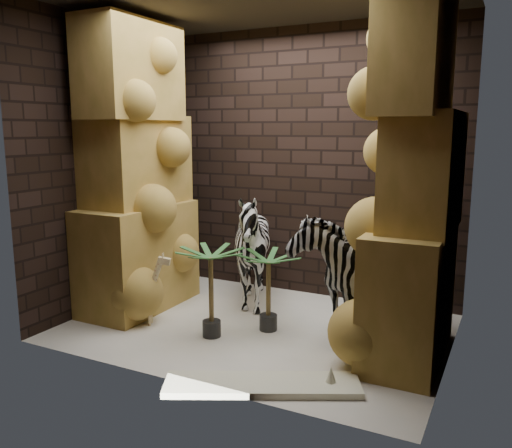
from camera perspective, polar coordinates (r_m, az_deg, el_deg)
The scene contains 13 objects.
floor at distance 5.15m, azimuth -0.01°, elevation -11.20°, with size 3.50×3.50×0.00m, color white.
wall_back at distance 5.95m, azimuth 5.45°, elevation 6.52°, with size 3.50×3.50×0.00m, color black.
wall_front at distance 3.74m, azimuth -8.68°, elevation 4.22°, with size 3.50×3.50×0.00m, color black.
wall_left at distance 5.81m, azimuth -15.72°, elevation 6.10°, with size 3.00×3.00×0.00m, color black.
wall_right at distance 4.32m, azimuth 21.28°, elevation 4.44°, with size 3.00×3.00×0.00m, color black.
rock_pillar_left at distance 5.58m, azimuth -13.04°, elevation 6.06°, with size 0.68×1.30×3.00m, color tan, non-canonical shape.
rock_pillar_right at distance 4.36m, azimuth 16.96°, elevation 4.75°, with size 0.58×1.25×3.00m, color tan, non-canonical shape.
zebra_right at distance 5.01m, azimuth 9.48°, elevation -3.57°, with size 0.64×1.18×1.40m, color white.
zebra_left at distance 5.53m, azimuth -0.43°, elevation -3.45°, with size 1.02×1.26×1.14m, color white.
giraffe_toy at distance 5.24m, azimuth -12.56°, elevation -6.82°, with size 0.38×0.13×0.73m, color beige, non-canonical shape.
palm_front at distance 4.97m, azimuth 1.36°, elevation -7.33°, with size 0.36×0.36×0.77m, color #174B25, non-canonical shape.
palm_back at distance 4.82m, azimuth -4.91°, elevation -7.42°, with size 0.36×0.36×0.85m, color #174B25, non-canonical shape.
surfboard at distance 4.05m, azimuth 0.68°, elevation -17.10°, with size 1.45×0.35×0.05m, color white.
Camera 1 is at (2.15, -4.28, 1.89)m, focal length 36.74 mm.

